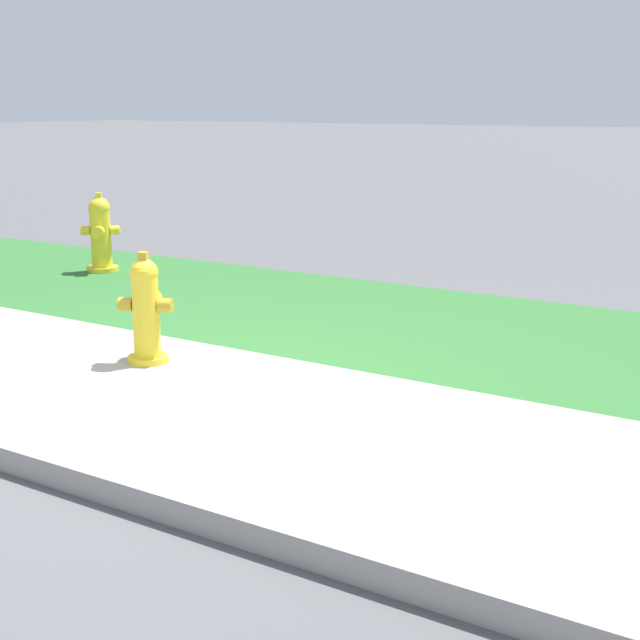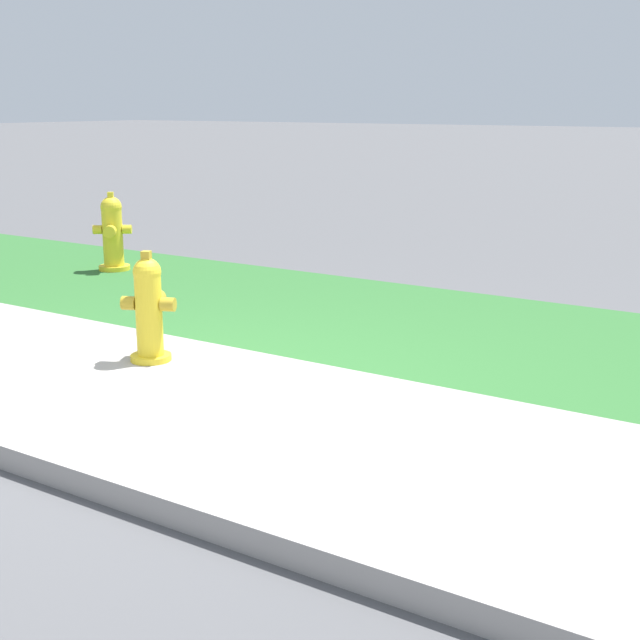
% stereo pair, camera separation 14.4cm
% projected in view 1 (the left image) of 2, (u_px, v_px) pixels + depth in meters
% --- Properties ---
extents(ground_plane, '(120.00, 120.00, 0.00)m').
position_uv_depth(ground_plane, '(184.00, 403.00, 5.03)').
color(ground_plane, '#515154').
extents(sidewalk_pavement, '(18.00, 2.06, 0.01)m').
position_uv_depth(sidewalk_pavement, '(184.00, 402.00, 5.03)').
color(sidewalk_pavement, '#9E9993').
rests_on(sidewalk_pavement, ground).
extents(grass_verge, '(18.00, 2.62, 0.01)m').
position_uv_depth(grass_verge, '(380.00, 319.00, 6.96)').
color(grass_verge, '#2D662D').
rests_on(grass_verge, ground).
extents(street_curb, '(18.00, 0.16, 0.12)m').
position_uv_depth(street_curb, '(25.00, 457.00, 4.10)').
color(street_curb, '#9E9993').
rests_on(street_curb, ground).
extents(fire_hydrant_far_end, '(0.36, 0.35, 0.79)m').
position_uv_depth(fire_hydrant_far_end, '(101.00, 234.00, 8.85)').
color(fire_hydrant_far_end, yellow).
rests_on(fire_hydrant_far_end, ground).
extents(fire_hydrant_across_street, '(0.36, 0.33, 0.73)m').
position_uv_depth(fire_hydrant_across_street, '(146.00, 310.00, 5.71)').
color(fire_hydrant_across_street, yellow).
rests_on(fire_hydrant_across_street, ground).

